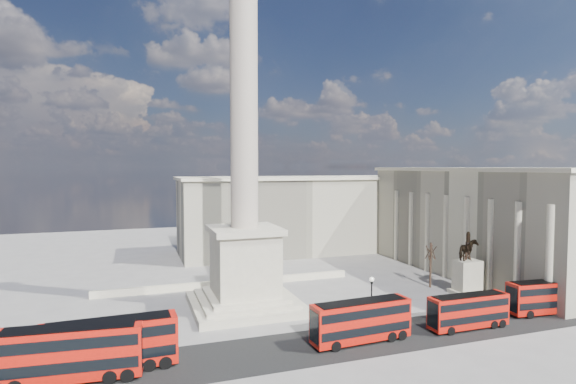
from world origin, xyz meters
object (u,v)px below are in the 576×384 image
at_px(nelsons_column, 245,211).
at_px(pedestrian_crossing, 344,312).
at_px(pedestrian_standing, 495,303).
at_px(pedestrian_walking, 430,312).
at_px(red_bus_c, 469,311).
at_px(red_bus_e, 71,353).
at_px(red_bus_a, 111,344).
at_px(red_bus_d, 547,297).
at_px(equestrian_statue, 467,272).
at_px(victorian_lamp, 372,299).
at_px(red_bus_b, 362,321).

relative_size(nelsons_column, pedestrian_crossing, 31.67).
bearing_deg(pedestrian_standing, pedestrian_walking, -10.04).
height_order(red_bus_c, red_bus_e, red_bus_e).
xyz_separation_m(nelsons_column, pedestrian_walking, (20.79, -11.50, -12.15)).
relative_size(red_bus_a, red_bus_d, 1.12).
distance_m(red_bus_e, pedestrian_walking, 40.17).
bearing_deg(equestrian_statue, nelsons_column, 172.46).
bearing_deg(pedestrian_walking, victorian_lamp, 160.81).
bearing_deg(red_bus_d, red_bus_e, -174.15).
xyz_separation_m(red_bus_c, victorian_lamp, (-11.04, 3.00, 1.58)).
xyz_separation_m(red_bus_e, victorian_lamp, (30.77, 2.13, 1.12)).
distance_m(red_bus_a, red_bus_b, 25.00).
height_order(victorian_lamp, pedestrian_crossing, victorian_lamp).
bearing_deg(pedestrian_standing, victorian_lamp, -5.38).
distance_m(nelsons_column, red_bus_a, 23.80).
distance_m(equestrian_statue, pedestrian_standing, 7.77).
bearing_deg(red_bus_a, red_bus_b, -5.22).
distance_m(victorian_lamp, pedestrian_standing, 19.50).
height_order(red_bus_e, pedestrian_walking, red_bus_e).
distance_m(nelsons_column, red_bus_d, 40.25).
distance_m(red_bus_b, red_bus_d, 26.79).
distance_m(pedestrian_standing, pedestrian_crossing, 20.62).
distance_m(red_bus_a, equestrian_statue, 49.58).
xyz_separation_m(red_bus_d, victorian_lamp, (-24.16, 1.99, 1.45)).
bearing_deg(red_bus_b, pedestrian_crossing, 75.25).
xyz_separation_m(red_bus_b, red_bus_e, (-28.14, 0.42, 0.20)).
height_order(victorian_lamp, equestrian_statue, equestrian_statue).
distance_m(red_bus_d, pedestrian_crossing, 26.23).
distance_m(victorian_lamp, equestrian_statue, 22.73).
distance_m(nelsons_column, pedestrian_standing, 35.04).
height_order(red_bus_a, red_bus_c, red_bus_a).
xyz_separation_m(victorian_lamp, pedestrian_standing, (19.23, 1.57, -2.80)).
bearing_deg(victorian_lamp, equestrian_statue, 22.65).
bearing_deg(victorian_lamp, red_bus_a, -177.54).
distance_m(red_bus_e, pedestrian_crossing, 30.51).
bearing_deg(nelsons_column, red_bus_b, -60.11).
relative_size(pedestrian_walking, pedestrian_crossing, 0.97).
xyz_separation_m(red_bus_c, pedestrian_standing, (8.19, 4.57, -1.22)).
bearing_deg(pedestrian_walking, red_bus_e, 156.42).
xyz_separation_m(victorian_lamp, equestrian_statue, (20.98, 8.75, -0.41)).
relative_size(victorian_lamp, pedestrian_standing, 3.56).
bearing_deg(red_bus_c, pedestrian_standing, 29.25).
bearing_deg(pedestrian_walking, red_bus_b, 170.32).
height_order(red_bus_d, pedestrian_walking, red_bus_d).
bearing_deg(nelsons_column, victorian_lamp, -48.39).
distance_m(victorian_lamp, pedestrian_walking, 9.77).
bearing_deg(victorian_lamp, pedestrian_crossing, 103.06).
bearing_deg(pedestrian_walking, red_bus_c, -96.84).
bearing_deg(victorian_lamp, pedestrian_standing, 4.66).
bearing_deg(pedestrian_crossing, red_bus_d, -158.54).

